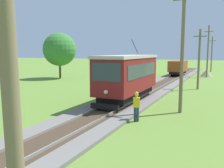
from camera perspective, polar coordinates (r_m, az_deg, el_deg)
red_tram at (r=19.86m, az=3.70°, el=1.96°), size 2.60×8.54×4.79m
freight_car at (r=42.34m, az=15.03°, el=3.76°), size 2.40×5.20×2.31m
utility_pole_foreground at (r=3.58m, az=-22.41°, el=-1.81°), size 1.40×0.36×6.89m
utility_pole_near_tram at (r=17.01m, az=16.00°, el=7.97°), size 1.40×0.34×8.46m
utility_pole_mid at (r=28.56m, az=19.50°, el=5.58°), size 1.40×0.53×6.55m
utility_pole_far at (r=42.58m, az=21.31°, el=7.13°), size 1.40×0.30×8.27m
utility_pole_distant at (r=55.00m, az=22.08°, el=6.49°), size 1.40×0.45×7.21m
gravel_pile at (r=44.19m, az=20.99°, el=2.39°), size 2.04×2.04×1.15m
track_worker at (r=14.56m, az=5.69°, el=-4.89°), size 0.43×0.34×1.78m
tree_left_far at (r=39.07m, az=-12.06°, el=7.82°), size 5.08×5.08×7.01m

